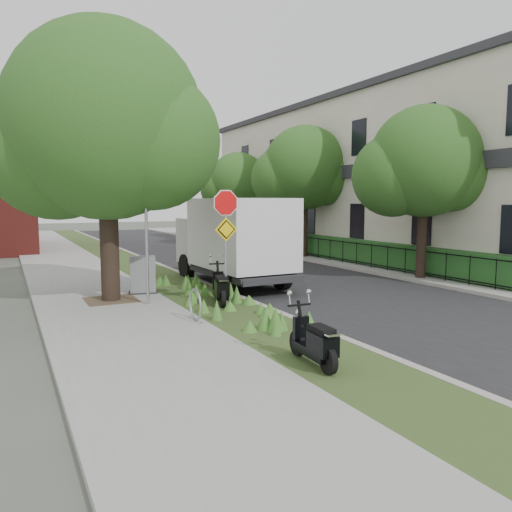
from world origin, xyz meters
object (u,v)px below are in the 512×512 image
Objects in this scene: scooter_far at (317,347)px; box_truck at (234,237)px; sign_assembly at (226,224)px; utility_cabinet at (143,275)px; scooter_near at (221,290)px.

box_truck reaches higher than scooter_far.
sign_assembly is at bearing -117.38° from box_truck.
scooter_far is 9.22m from box_truck.
sign_assembly is 4.05m from box_truck.
scooter_far is 0.27× the size of box_truck.
scooter_far is 8.22m from utility_cabinet.
scooter_far is at bearing -105.55° from box_truck.
scooter_far is (-0.61, -5.25, -1.85)m from sign_assembly.
box_truck reaches higher than scooter_near.
sign_assembly is at bearing -77.54° from scooter_near.
utility_cabinet is (-1.51, 2.92, -1.67)m from sign_assembly.
scooter_far is 1.36× the size of utility_cabinet.
utility_cabinet is (-1.46, 2.68, 0.15)m from scooter_near.
utility_cabinet is (-3.35, -0.64, -1.01)m from box_truck.
sign_assembly reaches higher than scooter_near.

